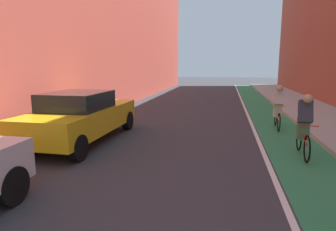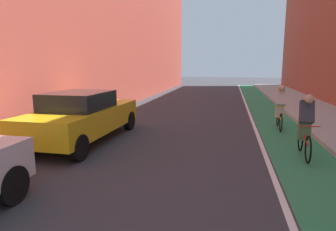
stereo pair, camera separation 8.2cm
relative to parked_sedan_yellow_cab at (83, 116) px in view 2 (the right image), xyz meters
The scene contains 7 objects.
ground_plane 5.97m from the parked_sedan_yellow_cab, 59.68° to the left, with size 84.72×84.72×0.00m, color #38383D.
bike_lane_paint 9.48m from the parked_sedan_yellow_cab, 48.80° to the left, with size 1.60×38.51×0.00m, color #2D8451.
lane_divider_stripe 8.91m from the parked_sedan_yellow_cab, 53.17° to the left, with size 0.12×38.51×0.00m, color white.
sidewalk_right 11.08m from the parked_sedan_yellow_cab, 40.00° to the left, with size 2.90×38.51×0.14m, color #A8A59E.
parked_sedan_yellow_cab is the anchor object (origin of this frame).
cyclist_mid 6.26m from the parked_sedan_yellow_cab, ahead, with size 0.48×1.72×1.61m.
cyclist_trailing 6.90m from the parked_sedan_yellow_cab, 26.62° to the left, with size 0.48×1.71×1.61m.
Camera 2 is at (1.37, 2.21, 2.32)m, focal length 31.02 mm.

